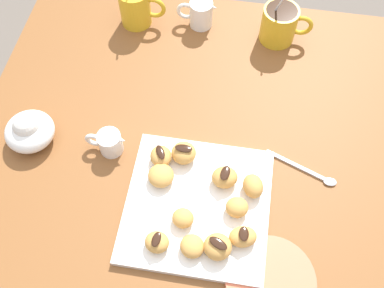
{
  "coord_description": "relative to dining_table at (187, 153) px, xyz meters",
  "views": [
    {
      "loc": [
        0.1,
        -0.55,
        1.59
      ],
      "look_at": [
        0.02,
        -0.06,
        0.74
      ],
      "focal_mm": 41.75,
      "sensor_mm": 36.0,
      "label": 1
    }
  ],
  "objects": [
    {
      "name": "chocolate_drizzle_5",
      "position": [
        0.15,
        -0.25,
        0.18
      ],
      "size": [
        0.02,
        0.03,
        0.0
      ],
      "primitive_type": "ellipsoid",
      "rotation": [
        0.0,
        0.0,
        4.81
      ],
      "color": "black",
      "rests_on": "beignet_5"
    },
    {
      "name": "beignet_2",
      "position": [
        0.11,
        -0.28,
        0.17
      ],
      "size": [
        0.06,
        0.06,
        0.04
      ],
      "primitive_type": "ellipsoid",
      "rotation": [
        0.0,
        0.0,
        6.22
      ],
      "color": "#D19347",
      "rests_on": "pastry_plate_square"
    },
    {
      "name": "beignet_6",
      "position": [
        0.14,
        -0.2,
        0.16
      ],
      "size": [
        0.05,
        0.05,
        0.03
      ],
      "primitive_type": "ellipsoid",
      "rotation": [
        0.0,
        0.0,
        3.27
      ],
      "color": "#D19347",
      "rests_on": "pastry_plate_square"
    },
    {
      "name": "chocolate_sauce_pitcher",
      "position": [
        -0.16,
        -0.09,
        0.16
      ],
      "size": [
        0.09,
        0.05,
        0.06
      ],
      "color": "white",
      "rests_on": "dining_table"
    },
    {
      "name": "ground_plane",
      "position": [
        0.0,
        0.0,
        -0.59
      ],
      "size": [
        8.0,
        8.0,
        0.0
      ],
      "primitive_type": "plane",
      "color": "#665B51"
    },
    {
      "name": "beignet_7",
      "position": [
        0.1,
        -0.13,
        0.17
      ],
      "size": [
        0.06,
        0.06,
        0.04
      ],
      "primitive_type": "ellipsoid",
      "rotation": [
        0.0,
        0.0,
        1.84
      ],
      "color": "#D19347",
      "rests_on": "pastry_plate_square"
    },
    {
      "name": "beignet_8",
      "position": [
        -0.01,
        -0.29,
        0.16
      ],
      "size": [
        0.06,
        0.05,
        0.03
      ],
      "primitive_type": "ellipsoid",
      "rotation": [
        0.0,
        0.0,
        4.52
      ],
      "color": "#D19347",
      "rests_on": "pastry_plate_square"
    },
    {
      "name": "dining_table",
      "position": [
        0.0,
        0.0,
        0.0
      ],
      "size": [
        0.95,
        0.85,
        0.72
      ],
      "color": "brown",
      "rests_on": "ground_plane"
    },
    {
      "name": "loose_spoon_near_saucer",
      "position": [
        0.28,
        -0.08,
        0.13
      ],
      "size": [
        0.16,
        0.07,
        0.01
      ],
      "color": "silver",
      "rests_on": "dining_table"
    },
    {
      "name": "cream_pitcher_white",
      "position": [
        -0.02,
        0.32,
        0.17
      ],
      "size": [
        0.1,
        0.06,
        0.07
      ],
      "color": "white",
      "rests_on": "dining_table"
    },
    {
      "name": "pastry_plate_square",
      "position": [
        0.06,
        -0.19,
        0.14
      ],
      "size": [
        0.29,
        0.29,
        0.02
      ],
      "primitive_type": "cube",
      "color": "white",
      "rests_on": "dining_table"
    },
    {
      "name": "beignet_0",
      "position": [
        0.03,
        -0.24,
        0.16
      ],
      "size": [
        0.05,
        0.05,
        0.03
      ],
      "primitive_type": "ellipsoid",
      "rotation": [
        0.0,
        0.0,
        1.33
      ],
      "color": "#D19347",
      "rests_on": "pastry_plate_square"
    },
    {
      "name": "beignet_10",
      "position": [
        -0.04,
        -0.11,
        0.16
      ],
      "size": [
        0.06,
        0.06,
        0.03
      ],
      "primitive_type": "ellipsoid",
      "rotation": [
        0.0,
        0.0,
        5.06
      ],
      "color": "#D19347",
      "rests_on": "pastry_plate_square"
    },
    {
      "name": "chocolate_drizzle_7",
      "position": [
        0.1,
        -0.13,
        0.19
      ],
      "size": [
        0.02,
        0.04,
        0.0
      ],
      "primitive_type": "ellipsoid",
      "rotation": [
        0.0,
        0.0,
        1.42
      ],
      "color": "black",
      "rests_on": "beignet_7"
    },
    {
      "name": "beignet_9",
      "position": [
        0.16,
        -0.15,
        0.17
      ],
      "size": [
        0.06,
        0.06,
        0.04
      ],
      "primitive_type": "ellipsoid",
      "rotation": [
        0.0,
        0.0,
        3.47
      ],
      "color": "#D19347",
      "rests_on": "pastry_plate_square"
    },
    {
      "name": "chocolate_drizzle_10",
      "position": [
        -0.04,
        -0.11,
        0.18
      ],
      "size": [
        0.03,
        0.04,
        0.0
      ],
      "primitive_type": "ellipsoid",
      "rotation": [
        0.0,
        0.0,
        5.22
      ],
      "color": "black",
      "rests_on": "beignet_10"
    },
    {
      "name": "coffee_mug_mustard_right",
      "position": [
        0.19,
        0.31,
        0.18
      ],
      "size": [
        0.13,
        0.09,
        0.15
      ],
      "color": "gold",
      "rests_on": "dining_table"
    },
    {
      "name": "ice_cream_bowl",
      "position": [
        -0.34,
        -0.09,
        0.17
      ],
      "size": [
        0.11,
        0.11,
        0.08
      ],
      "color": "white",
      "rests_on": "dining_table"
    },
    {
      "name": "chocolate_drizzle_2",
      "position": [
        0.11,
        -0.28,
        0.19
      ],
      "size": [
        0.04,
        0.03,
        0.0
      ],
      "primitive_type": "ellipsoid",
      "rotation": [
        0.0,
        0.0,
        5.84
      ],
      "color": "black",
      "rests_on": "beignet_2"
    },
    {
      "name": "beignet_5",
      "position": [
        0.15,
        -0.25,
        0.16
      ],
      "size": [
        0.06,
        0.05,
        0.03
      ],
      "primitive_type": "ellipsoid",
      "rotation": [
        0.0,
        0.0,
        4.97
      ],
      "color": "#D19347",
      "rests_on": "pastry_plate_square"
    },
    {
      "name": "saucer_coral_left",
      "position": [
        0.22,
        -0.32,
        0.14
      ],
      "size": [
        0.17,
        0.17,
        0.01
      ],
      "primitive_type": "cylinder",
      "color": "#E5704C",
      "rests_on": "dining_table"
    },
    {
      "name": "beignet_1",
      "position": [
        0.01,
        -0.09,
        0.17
      ],
      "size": [
        0.06,
        0.06,
        0.04
      ],
      "primitive_type": "ellipsoid",
      "rotation": [
        0.0,
        0.0,
        3.24
      ],
      "color": "#D19347",
      "rests_on": "pastry_plate_square"
    },
    {
      "name": "chocolate_drizzle_1",
      "position": [
        0.01,
        -0.09,
        0.19
      ],
      "size": [
        0.04,
        0.02,
        0.0
      ],
      "primitive_type": "ellipsoid",
      "rotation": [
        0.0,
        0.0,
        3.13
      ],
      "color": "black",
      "rests_on": "beignet_1"
    },
    {
      "name": "coffee_mug_mustard_left",
      "position": [
        -0.18,
        0.31,
        0.18
      ],
      "size": [
        0.12,
        0.08,
        0.15
      ],
      "color": "gold",
      "rests_on": "dining_table"
    },
    {
      "name": "beignet_4",
      "position": [
        0.06,
        -0.29,
        0.16
      ],
      "size": [
        0.07,
        0.07,
        0.03
      ],
      "primitive_type": "ellipsoid",
      "rotation": [
        0.0,
        0.0,
        2.21
      ],
      "color": "#D19347",
      "rests_on": "pastry_plate_square"
    },
    {
      "name": "chocolate_drizzle_8",
      "position": [
        -0.01,
        -0.29,
        0.18
      ],
      "size": [
        0.02,
        0.03,
        0.0
      ],
      "primitive_type": "ellipsoid",
      "rotation": [
        0.0,
        0.0,
        4.58
      ],
      "color": "black",
      "rests_on": "beignet_8"
    },
    {
      "name": "beignet_3",
      "position": [
        -0.03,
        -0.15,
        0.16
      ],
      "size": [
        0.08,
        0.08,
        0.03
      ],
      "primitive_type": "ellipsoid",
      "rotation": [
        0.0,
        0.0,
        3.83
      ],
      "color": "#D19347",
      "rests_on": "pastry_plate_square"
    }
  ]
}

